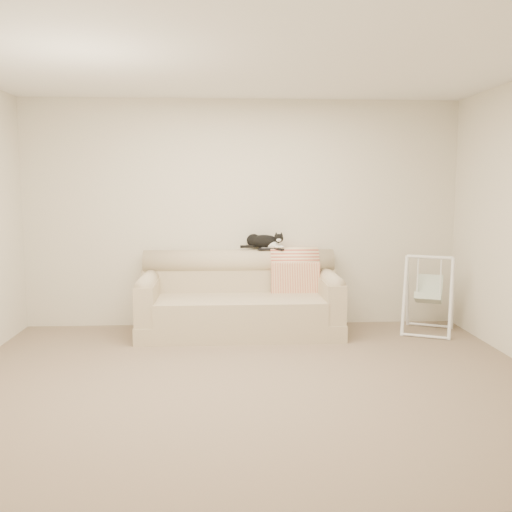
{
  "coord_description": "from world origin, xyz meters",
  "views": [
    {
      "loc": [
        -0.22,
        -4.59,
        1.62
      ],
      "look_at": [
        0.11,
        1.27,
        0.9
      ],
      "focal_mm": 40.0,
      "sensor_mm": 36.0,
      "label": 1
    }
  ],
  "objects_px": {
    "remote_b": "(277,249)",
    "tuxedo_cat": "(264,241)",
    "remote_a": "(266,249)",
    "baby_swing": "(429,294)",
    "sofa": "(240,301)"
  },
  "relations": [
    {
      "from": "remote_a",
      "to": "remote_b",
      "type": "bearing_deg",
      "value": -6.35
    },
    {
      "from": "remote_b",
      "to": "baby_swing",
      "type": "xyz_separation_m",
      "value": [
        1.66,
        -0.32,
        -0.48
      ]
    },
    {
      "from": "tuxedo_cat",
      "to": "baby_swing",
      "type": "height_order",
      "value": "tuxedo_cat"
    },
    {
      "from": "sofa",
      "to": "baby_swing",
      "type": "bearing_deg",
      "value": -3.22
    },
    {
      "from": "remote_b",
      "to": "tuxedo_cat",
      "type": "distance_m",
      "value": 0.17
    },
    {
      "from": "tuxedo_cat",
      "to": "baby_swing",
      "type": "xyz_separation_m",
      "value": [
        1.81,
        -0.37,
        -0.56
      ]
    },
    {
      "from": "remote_a",
      "to": "sofa",
      "type": "bearing_deg",
      "value": -144.7
    },
    {
      "from": "tuxedo_cat",
      "to": "remote_b",
      "type": "bearing_deg",
      "value": -20.64
    },
    {
      "from": "tuxedo_cat",
      "to": "remote_a",
      "type": "bearing_deg",
      "value": -64.14
    },
    {
      "from": "remote_b",
      "to": "tuxedo_cat",
      "type": "xyz_separation_m",
      "value": [
        -0.14,
        0.05,
        0.09
      ]
    },
    {
      "from": "remote_b",
      "to": "tuxedo_cat",
      "type": "bearing_deg",
      "value": 159.36
    },
    {
      "from": "remote_a",
      "to": "baby_swing",
      "type": "distance_m",
      "value": 1.88
    },
    {
      "from": "sofa",
      "to": "remote_a",
      "type": "height_order",
      "value": "remote_a"
    },
    {
      "from": "sofa",
      "to": "baby_swing",
      "type": "distance_m",
      "value": 2.1
    },
    {
      "from": "remote_a",
      "to": "tuxedo_cat",
      "type": "xyz_separation_m",
      "value": [
        -0.02,
        0.04,
        0.08
      ]
    }
  ]
}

